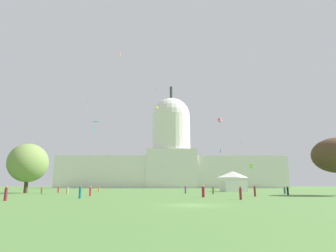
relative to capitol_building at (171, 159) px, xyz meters
name	(u,v)px	position (x,y,z in m)	size (l,w,h in m)	color
ground_plane	(193,205)	(-2.70, -162.07, -18.57)	(800.00, 800.00, 0.00)	#4C7538
capitol_building	(171,159)	(0.00, 0.00, 0.00)	(144.28, 26.21, 68.74)	silver
event_tent	(233,182)	(14.45, -106.75, -15.78)	(7.26, 6.29, 5.65)	white
tree_west_mid	(28,163)	(-36.77, -121.44, -11.70)	(11.39, 12.09, 11.33)	#42301E
person_denim_lawn_far_right	(285,191)	(20.28, -127.51, -17.89)	(0.55, 0.55, 1.50)	#3D5684
person_purple_back_center	(186,190)	(-0.46, -124.87, -17.74)	(0.49, 0.49, 1.78)	#703D93
person_olive_aisle_center	(42,190)	(-31.68, -124.77, -17.89)	(0.56, 0.56, 1.51)	olive
person_black_near_tree_west	(288,191)	(17.89, -134.57, -17.79)	(0.34, 0.34, 1.66)	black
person_maroon_near_tree_east	(203,192)	(0.72, -144.58, -17.76)	(0.47, 0.47, 1.77)	maroon
person_maroon_mid_center	(255,191)	(9.37, -142.00, -17.74)	(0.40, 0.40, 1.76)	maroon
person_tan_edge_west	(67,191)	(-24.93, -128.57, -17.89)	(0.55, 0.55, 1.51)	tan
person_orange_front_center	(99,189)	(-22.07, -112.55, -17.85)	(0.45, 0.45, 1.52)	orange
person_maroon_edge_east	(241,193)	(4.36, -152.15, -17.79)	(0.44, 0.44, 1.67)	maroon
person_teal_mid_right	(80,192)	(-16.66, -148.66, -17.75)	(0.54, 0.54, 1.77)	#1E757A
person_olive_back_right	(213,190)	(4.90, -129.07, -17.85)	(0.48, 0.48, 1.58)	olive
person_maroon_mid_left	(6,194)	(-23.71, -154.27, -17.76)	(0.44, 0.44, 1.73)	maroon
person_red_front_left	(58,190)	(-30.86, -117.08, -17.83)	(0.51, 0.51, 1.60)	red
person_red_near_tent	(90,191)	(-17.57, -139.41, -17.81)	(0.48, 0.48, 1.65)	red
kite_gold_high	(86,103)	(-42.44, -55.90, 21.67)	(1.30, 1.40, 4.08)	gold
kite_yellow_high	(157,107)	(-8.28, -54.67, 20.25)	(1.06, 0.56, 1.05)	yellow
kite_red_mid	(242,143)	(36.04, -40.82, 4.82)	(1.33, 1.35, 2.36)	red
kite_white_high	(156,87)	(-8.97, -48.22, 33.11)	(1.08, 1.62, 2.44)	white
kite_pink_mid	(220,120)	(13.41, -96.73, 4.34)	(1.47, 1.47, 3.71)	pink
kite_orange_high	(120,54)	(-20.95, -93.30, 29.25)	(0.10, 1.00, 1.19)	orange
kite_violet_low	(162,163)	(-6.29, -22.39, -4.22)	(1.45, 0.97, 2.01)	purple
kite_blue_low	(221,151)	(21.13, -57.58, -1.35)	(0.27, 0.76, 1.52)	blue
kite_lime_low	(251,167)	(29.11, -76.85, -9.67)	(1.33, 1.28, 4.60)	#8CD133
kite_cyan_low	(96,124)	(-19.22, -131.40, -4.51)	(1.22, 0.88, 3.01)	#33BCDB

